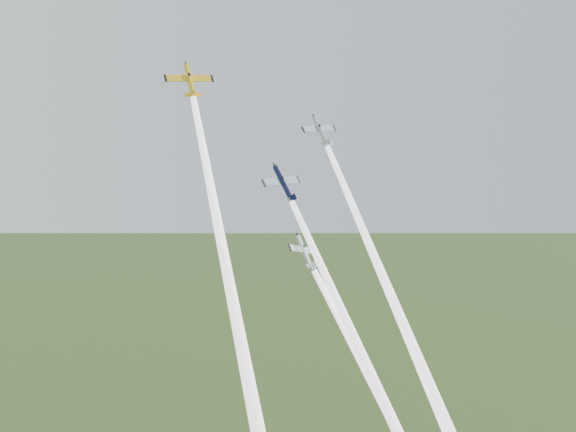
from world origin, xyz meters
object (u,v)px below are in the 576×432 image
object	(u,v)px
plane_yellow	(190,80)
plane_navy	(283,184)
plane_silver_low	(304,252)
plane_silver_right	(321,131)

from	to	relation	value
plane_yellow	plane_navy	bearing A→B (deg)	-11.16
plane_yellow	plane_navy	xyz separation A→B (m)	(12.91, -5.47, -15.23)
plane_yellow	plane_navy	distance (m)	20.70
plane_yellow	plane_navy	world-z (taller)	plane_yellow
plane_navy	plane_silver_low	bearing A→B (deg)	-89.93
plane_navy	plane_silver_right	distance (m)	15.66
plane_silver_right	plane_silver_low	bearing A→B (deg)	-139.80
plane_silver_right	plane_silver_low	size ratio (longest dim) A/B	1.03
plane_navy	plane_silver_right	bearing A→B (deg)	15.92
plane_navy	plane_silver_low	xyz separation A→B (m)	(0.86, -4.27, -10.11)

